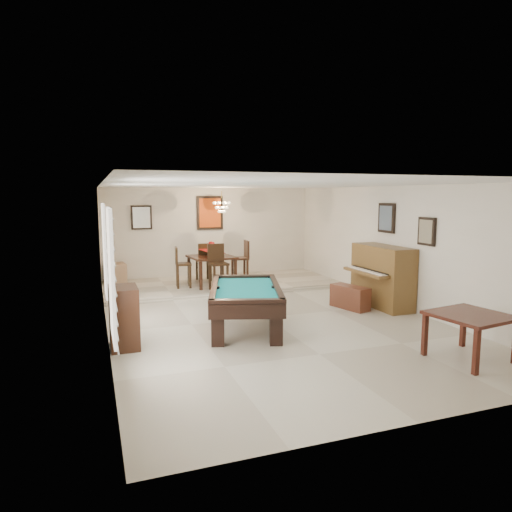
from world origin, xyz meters
TOP-DOWN VIEW (x-y plane):
  - ground_plane at (0.00, 0.00)m, footprint 6.00×9.00m
  - wall_back at (0.00, 4.50)m, footprint 6.00×0.04m
  - wall_front at (0.00, -4.50)m, footprint 6.00×0.04m
  - wall_left at (-3.00, 0.00)m, footprint 0.04×9.00m
  - wall_right at (3.00, 0.00)m, footprint 0.04×9.00m
  - ceiling at (0.00, 0.00)m, footprint 6.00×9.00m
  - dining_step at (0.00, 3.25)m, footprint 6.00×2.50m
  - window_left_front at (-2.97, -2.20)m, footprint 0.06×1.00m
  - window_left_rear at (-2.97, 0.60)m, footprint 0.06×1.00m
  - pool_table at (-0.63, -0.61)m, footprint 1.82×2.50m
  - square_table at (1.96, -3.18)m, footprint 1.13×1.13m
  - upright_piano at (2.54, 0.01)m, footprint 0.89×1.59m
  - piano_bench at (1.93, 0.06)m, footprint 0.56×0.94m
  - apothecary_chest at (-2.76, -0.90)m, footprint 0.44×0.65m
  - dining_table at (-0.35, 2.95)m, footprint 1.16×1.16m
  - flower_vase at (-0.35, 2.95)m, footprint 0.19×0.19m
  - dining_chair_south at (-0.36, 2.26)m, footprint 0.45×0.45m
  - dining_chair_north at (-0.39, 3.66)m, footprint 0.39×0.39m
  - dining_chair_west at (-1.08, 2.90)m, footprint 0.42×0.42m
  - dining_chair_east at (0.42, 3.00)m, footprint 0.44×0.44m
  - corner_bench at (-2.61, 4.17)m, footprint 0.50×0.60m
  - chandelier at (0.00, 3.20)m, footprint 0.44×0.44m
  - back_painting at (0.00, 4.46)m, footprint 0.75×0.06m
  - back_mirror at (-1.90, 4.46)m, footprint 0.55×0.06m
  - right_picture_upper at (2.96, 0.30)m, footprint 0.06×0.55m
  - right_picture_lower at (2.96, -1.00)m, footprint 0.06×0.45m

SIDE VIEW (x-z plane):
  - ground_plane at x=0.00m, z-range -0.02..0.00m
  - dining_step at x=0.00m, z-range 0.00..0.12m
  - piano_bench at x=1.93m, z-range 0.00..0.49m
  - square_table at x=1.96m, z-range 0.00..0.69m
  - corner_bench at x=-2.61m, z-range 0.12..0.62m
  - pool_table at x=-0.63m, z-range 0.00..0.75m
  - apothecary_chest at x=-2.76m, z-range 0.00..0.98m
  - dining_table at x=-0.35m, z-range 0.12..0.99m
  - dining_chair_west at x=-1.08m, z-range 0.12..1.13m
  - dining_chair_north at x=-0.39m, z-range 0.12..1.14m
  - upright_piano at x=2.54m, z-range 0.00..1.32m
  - dining_chair_east at x=0.42m, z-range 0.12..1.23m
  - dining_chair_south at x=-0.36m, z-range 0.12..1.24m
  - flower_vase at x=-0.35m, z-range 0.99..1.26m
  - wall_back at x=0.00m, z-range 0.00..2.60m
  - wall_front at x=0.00m, z-range 0.00..2.60m
  - wall_left at x=-3.00m, z-range 0.00..2.60m
  - wall_right at x=3.00m, z-range 0.00..2.60m
  - window_left_front at x=-2.97m, z-range 0.55..2.25m
  - window_left_rear at x=-2.97m, z-range 0.55..2.25m
  - right_picture_lower at x=2.96m, z-range 1.42..1.98m
  - back_mirror at x=-1.90m, z-range 1.48..2.12m
  - back_painting at x=0.00m, z-range 1.42..2.38m
  - right_picture_upper at x=2.96m, z-range 1.57..2.23m
  - chandelier at x=0.00m, z-range 1.90..2.50m
  - ceiling at x=0.00m, z-range 2.58..2.62m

